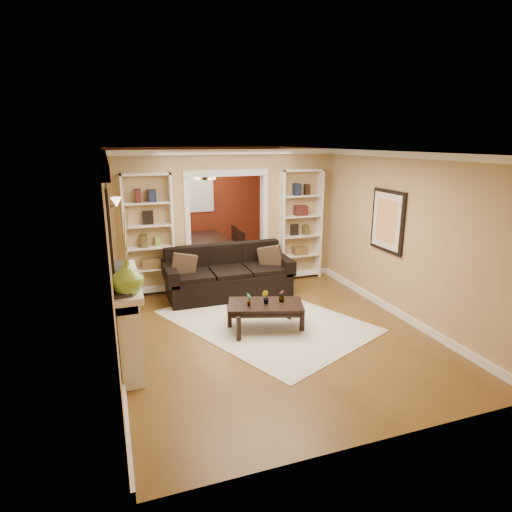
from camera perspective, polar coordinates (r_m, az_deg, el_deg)
name	(u,v)px	position (r m, az deg, el deg)	size (l,w,h in m)	color
floor	(245,302)	(7.88, -1.45, -6.15)	(8.00, 8.00, 0.00)	brown
ceiling	(244,151)	(7.34, -1.59, 13.87)	(8.00, 8.00, 0.00)	white
wall_back	(198,200)	(11.32, -7.72, 7.36)	(8.00, 8.00, 0.00)	tan
wall_front	(380,316)	(4.03, 16.17, -7.63)	(8.00, 8.00, 0.00)	tan
wall_left	(110,239)	(7.16, -18.95, 2.11)	(8.00, 8.00, 0.00)	tan
wall_right	(356,222)	(8.44, 13.24, 4.43)	(8.00, 8.00, 0.00)	tan
partition_wall	(227,218)	(8.63, -3.95, 5.02)	(4.50, 0.15, 2.70)	tan
red_back_panel	(198,202)	(11.30, -7.68, 7.19)	(4.44, 0.04, 2.64)	maroon
dining_window	(198,193)	(11.23, -7.68, 8.33)	(0.78, 0.03, 0.98)	#8CA5CC
area_rug	(265,321)	(7.09, 1.23, -8.63)	(2.28, 3.19, 0.01)	silver
sofa	(228,272)	(8.09, -3.70, -2.14)	(2.37, 1.03, 0.93)	black
pillow_left	(184,266)	(7.84, -9.62, -1.31)	(0.44, 0.12, 0.44)	#503822
pillow_right	(271,258)	(8.26, 1.95, -0.22)	(0.44, 0.13, 0.44)	#503822
coffee_table	(265,317)	(6.72, 1.26, -8.07)	(1.14, 0.62, 0.43)	black
plant_left	(249,299)	(6.51, -0.93, -5.79)	(0.11, 0.07, 0.21)	#336626
plant_center	(266,297)	(6.60, 1.28, -5.53)	(0.11, 0.09, 0.20)	#336626
plant_right	(282,296)	(6.69, 3.43, -5.34)	(0.10, 0.10, 0.18)	#336626
bookshelf_left	(149,235)	(8.24, -14.07, 2.69)	(0.90, 0.30, 2.30)	white
bookshelf_right	(300,225)	(9.03, 5.92, 4.15)	(0.90, 0.30, 2.30)	white
fireplace	(129,319)	(5.96, -16.56, -8.08)	(0.32, 1.70, 1.16)	white
vase	(127,277)	(5.11, -16.84, -2.69)	(0.38, 0.38, 0.40)	olive
mirror	(110,230)	(5.60, -18.92, 3.35)	(0.03, 0.95, 1.10)	silver
wall_sconce	(113,204)	(7.62, -18.56, 6.57)	(0.18, 0.18, 0.22)	#FFE0A5
framed_art	(387,221)	(7.57, 17.08, 4.49)	(0.04, 0.85, 1.05)	black
dining_table	(207,251)	(10.27, -6.54, 0.70)	(0.99, 1.78, 0.63)	black
dining_chair_nw	(186,252)	(9.87, -9.28, 0.53)	(0.40, 0.40, 0.81)	black
dining_chair_ne	(233,248)	(10.10, -3.13, 1.12)	(0.41, 0.41, 0.83)	black
dining_chair_sw	(182,245)	(10.43, -9.87, 1.51)	(0.44, 0.44, 0.88)	black
dining_chair_se	(226,242)	(10.66, -4.03, 1.85)	(0.41, 0.41, 0.83)	black
chandelier	(209,178)	(9.99, -6.33, 10.24)	(0.50, 0.50, 0.30)	#382519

